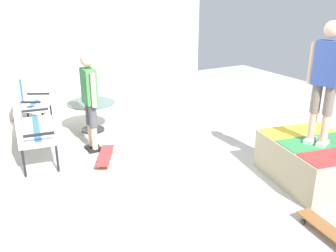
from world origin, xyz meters
The scene contains 10 objects.
ground_plane centered at (0.00, 0.00, -0.05)m, with size 12.00×12.00×0.10m, color beige.
house_facade centered at (3.80, 0.49, 1.23)m, with size 0.23×6.00×2.46m.
skate_ramp centered at (-1.13, -1.36, 0.30)m, with size 1.71×2.15×0.61m.
patio_bench centered at (1.57, 2.07, 0.62)m, with size 1.32×0.72×1.02m.
patio_chair_near_house centered at (3.00, 1.85, 0.61)m, with size 0.80×0.78×1.02m.
patio_table centered at (2.35, 0.80, 0.40)m, with size 0.90×0.90×0.57m.
person_watching centered at (1.45, 1.09, 0.96)m, with size 0.48×0.25×1.66m.
person_skater centered at (-1.15, -1.25, 1.55)m, with size 0.45×0.32×1.64m.
skateboard_by_bench centered at (0.95, 1.06, 0.08)m, with size 0.80×0.55×0.10m.
skateboard_spare centered at (-2.10, -0.42, 0.08)m, with size 0.82×0.30×0.10m.
Camera 1 is at (-4.29, 2.83, 2.63)m, focal length 39.94 mm.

